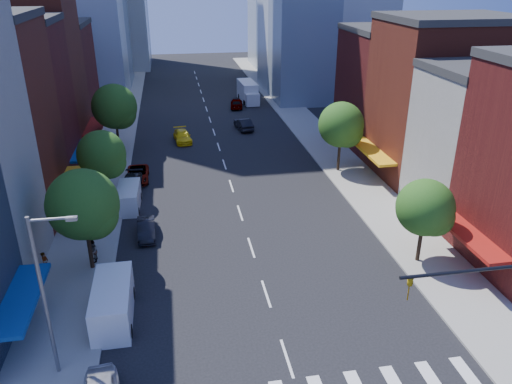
{
  "coord_description": "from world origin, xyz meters",
  "views": [
    {
      "loc": [
        -5.25,
        -20.45,
        19.29
      ],
      "look_at": [
        0.22,
        11.12,
        5.0
      ],
      "focal_mm": 35.0,
      "sensor_mm": 36.0,
      "label": 1
    }
  ],
  "objects_px": {
    "parked_car_second": "(146,229)",
    "box_truck": "(248,92)",
    "cargo_van_near": "(113,304)",
    "taxi": "(182,136)",
    "parked_car_third": "(138,174)",
    "parked_car_rear": "(131,184)",
    "pedestrian_near": "(45,263)",
    "cargo_van_far": "(129,198)",
    "traffic_car_far": "(237,103)",
    "pedestrian_far": "(93,251)",
    "traffic_car_oncoming": "(244,124)"
  },
  "relations": [
    {
      "from": "parked_car_third",
      "to": "box_truck",
      "type": "xyz_separation_m",
      "value": [
        16.01,
        30.62,
        0.81
      ]
    },
    {
      "from": "parked_car_second",
      "to": "parked_car_rear",
      "type": "bearing_deg",
      "value": 97.63
    },
    {
      "from": "traffic_car_oncoming",
      "to": "cargo_van_near",
      "type": "bearing_deg",
      "value": 62.45
    },
    {
      "from": "pedestrian_near",
      "to": "pedestrian_far",
      "type": "bearing_deg",
      "value": -60.2
    },
    {
      "from": "traffic_car_oncoming",
      "to": "parked_car_second",
      "type": "bearing_deg",
      "value": 58.78
    },
    {
      "from": "parked_car_third",
      "to": "parked_car_rear",
      "type": "height_order",
      "value": "parked_car_rear"
    },
    {
      "from": "traffic_car_oncoming",
      "to": "pedestrian_far",
      "type": "relative_size",
      "value": 2.62
    },
    {
      "from": "box_truck",
      "to": "pedestrian_near",
      "type": "xyz_separation_m",
      "value": [
        -21.48,
        -46.91,
        -0.47
      ]
    },
    {
      "from": "pedestrian_near",
      "to": "taxi",
      "type": "bearing_deg",
      "value": -8.59
    },
    {
      "from": "pedestrian_near",
      "to": "traffic_car_far",
      "type": "bearing_deg",
      "value": -12.22
    },
    {
      "from": "parked_car_second",
      "to": "box_truck",
      "type": "xyz_separation_m",
      "value": [
        14.84,
        42.48,
        0.81
      ]
    },
    {
      "from": "parked_car_third",
      "to": "box_truck",
      "type": "distance_m",
      "value": 34.56
    },
    {
      "from": "parked_car_rear",
      "to": "cargo_van_far",
      "type": "relative_size",
      "value": 1.06
    },
    {
      "from": "parked_car_third",
      "to": "box_truck",
      "type": "bearing_deg",
      "value": 61.96
    },
    {
      "from": "cargo_van_near",
      "to": "box_truck",
      "type": "xyz_separation_m",
      "value": [
        16.48,
        52.7,
        0.3
      ]
    },
    {
      "from": "cargo_van_near",
      "to": "pedestrian_near",
      "type": "xyz_separation_m",
      "value": [
        -5.0,
        5.79,
        -0.18
      ]
    },
    {
      "from": "cargo_van_near",
      "to": "traffic_car_far",
      "type": "height_order",
      "value": "cargo_van_near"
    },
    {
      "from": "parked_car_third",
      "to": "pedestrian_far",
      "type": "distance_m",
      "value": 15.5
    },
    {
      "from": "cargo_van_near",
      "to": "traffic_car_oncoming",
      "type": "distance_m",
      "value": 39.9
    },
    {
      "from": "parked_car_second",
      "to": "cargo_van_near",
      "type": "height_order",
      "value": "cargo_van_near"
    },
    {
      "from": "parked_car_second",
      "to": "taxi",
      "type": "xyz_separation_m",
      "value": [
        3.71,
        23.6,
        0.04
      ]
    },
    {
      "from": "parked_car_third",
      "to": "pedestrian_near",
      "type": "relative_size",
      "value": 2.8
    },
    {
      "from": "parked_car_rear",
      "to": "cargo_van_far",
      "type": "bearing_deg",
      "value": -84.45
    },
    {
      "from": "cargo_van_near",
      "to": "pedestrian_far",
      "type": "bearing_deg",
      "value": 105.68
    },
    {
      "from": "parked_car_third",
      "to": "taxi",
      "type": "bearing_deg",
      "value": 66.99
    },
    {
      "from": "parked_car_third",
      "to": "taxi",
      "type": "height_order",
      "value": "taxi"
    },
    {
      "from": "taxi",
      "to": "box_truck",
      "type": "distance_m",
      "value": 21.93
    },
    {
      "from": "traffic_car_oncoming",
      "to": "parked_car_third",
      "type": "bearing_deg",
      "value": 42.12
    },
    {
      "from": "parked_car_third",
      "to": "box_truck",
      "type": "relative_size",
      "value": 0.6
    },
    {
      "from": "traffic_car_far",
      "to": "pedestrian_near",
      "type": "distance_m",
      "value": 47.14
    },
    {
      "from": "traffic_car_far",
      "to": "box_truck",
      "type": "distance_m",
      "value": 4.55
    },
    {
      "from": "parked_car_rear",
      "to": "taxi",
      "type": "height_order",
      "value": "parked_car_rear"
    },
    {
      "from": "pedestrian_near",
      "to": "pedestrian_far",
      "type": "height_order",
      "value": "pedestrian_far"
    },
    {
      "from": "pedestrian_far",
      "to": "parked_car_third",
      "type": "bearing_deg",
      "value": 169.74
    },
    {
      "from": "pedestrian_near",
      "to": "cargo_van_near",
      "type": "bearing_deg",
      "value": -127.51
    },
    {
      "from": "cargo_van_far",
      "to": "traffic_car_far",
      "type": "height_order",
      "value": "cargo_van_far"
    },
    {
      "from": "parked_car_rear",
      "to": "pedestrian_far",
      "type": "relative_size",
      "value": 2.85
    },
    {
      "from": "parked_car_third",
      "to": "pedestrian_far",
      "type": "bearing_deg",
      "value": -99.52
    },
    {
      "from": "taxi",
      "to": "box_truck",
      "type": "bearing_deg",
      "value": 53.52
    },
    {
      "from": "parked_car_second",
      "to": "parked_car_third",
      "type": "bearing_deg",
      "value": 93.15
    },
    {
      "from": "traffic_car_far",
      "to": "parked_car_second",
      "type": "bearing_deg",
      "value": 79.76
    },
    {
      "from": "parked_car_second",
      "to": "pedestrian_far",
      "type": "height_order",
      "value": "pedestrian_far"
    },
    {
      "from": "cargo_van_far",
      "to": "parked_car_second",
      "type": "bearing_deg",
      "value": -71.96
    },
    {
      "from": "cargo_van_far",
      "to": "box_truck",
      "type": "height_order",
      "value": "box_truck"
    },
    {
      "from": "cargo_van_far",
      "to": "pedestrian_far",
      "type": "xyz_separation_m",
      "value": [
        -1.97,
        -8.95,
        0.04
      ]
    },
    {
      "from": "parked_car_third",
      "to": "cargo_van_near",
      "type": "relative_size",
      "value": 0.84
    },
    {
      "from": "cargo_van_near",
      "to": "cargo_van_far",
      "type": "distance_m",
      "value": 15.73
    },
    {
      "from": "parked_car_third",
      "to": "pedestrian_near",
      "type": "height_order",
      "value": "pedestrian_near"
    },
    {
      "from": "parked_car_second",
      "to": "box_truck",
      "type": "height_order",
      "value": "box_truck"
    },
    {
      "from": "box_truck",
      "to": "pedestrian_far",
      "type": "relative_size",
      "value": 4.49
    }
  ]
}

